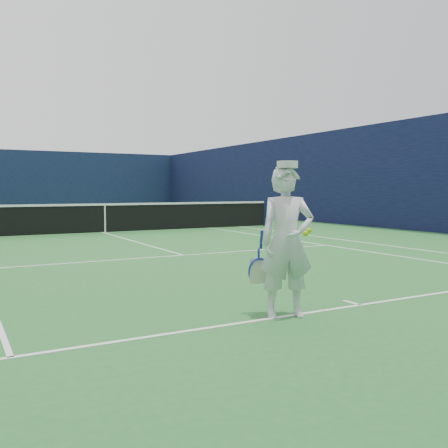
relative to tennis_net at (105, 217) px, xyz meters
name	(u,v)px	position (x,y,z in m)	size (l,w,h in m)	color
ground	(105,233)	(0.00, 0.00, -0.55)	(80.00, 80.00, 0.00)	#296B2D
court_markings	(105,233)	(0.00, 0.00, -0.55)	(11.03, 23.83, 0.01)	white
windscreen_fence	(104,174)	(0.00, 0.00, 1.45)	(20.12, 36.12, 4.00)	#0E1835
tennis_net	(105,217)	(0.00, 0.00, 0.00)	(12.88, 0.09, 1.07)	#141E4C
tennis_player	(287,241)	(-1.15, -11.88, 0.32)	(0.74, 0.67, 1.80)	white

